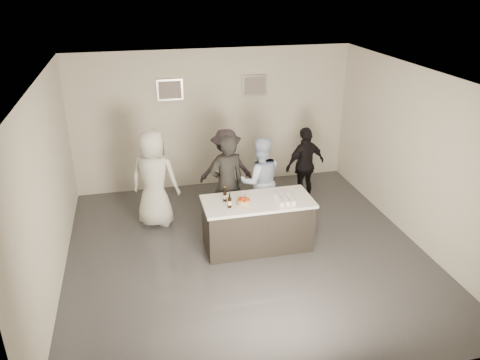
{
  "coord_description": "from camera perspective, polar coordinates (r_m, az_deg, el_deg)",
  "views": [
    {
      "loc": [
        -1.68,
        -6.62,
        4.42
      ],
      "look_at": [
        0.0,
        0.5,
        1.15
      ],
      "focal_mm": 35.0,
      "sensor_mm": 36.0,
      "label": 1
    }
  ],
  "objects": [
    {
      "name": "picture_left",
      "position": [
        9.88,
        -8.55,
        10.82
      ],
      "size": [
        0.54,
        0.04,
        0.44
      ],
      "primitive_type": "cube",
      "color": "#B2B2B7",
      "rests_on": "wall_back"
    },
    {
      "name": "wall_right",
      "position": [
        8.62,
        20.64,
        2.67
      ],
      "size": [
        0.04,
        6.0,
        3.0
      ],
      "primitive_type": "cube",
      "color": "beige",
      "rests_on": "ground"
    },
    {
      "name": "person_main_black",
      "position": [
        8.41,
        -1.62,
        -0.47
      ],
      "size": [
        0.76,
        0.59,
        1.85
      ],
      "primitive_type": "imported",
      "rotation": [
        0.0,
        0.0,
        3.39
      ],
      "color": "black",
      "rests_on": "ground"
    },
    {
      "name": "bar_counter",
      "position": [
        8.09,
        2.12,
        -5.33
      ],
      "size": [
        1.86,
        0.86,
        0.9
      ],
      "primitive_type": "cube",
      "color": "white",
      "rests_on": "ground"
    },
    {
      "name": "wall_left",
      "position": [
        7.36,
        -22.42,
        -1.24
      ],
      "size": [
        0.04,
        6.0,
        3.0
      ],
      "primitive_type": "cube",
      "color": "beige",
      "rests_on": "ground"
    },
    {
      "name": "person_guest_left",
      "position": [
        8.76,
        -10.42,
        0.17
      ],
      "size": [
        1.07,
        0.91,
        1.86
      ],
      "primitive_type": "imported",
      "rotation": [
        0.0,
        0.0,
        2.73
      ],
      "color": "silver",
      "rests_on": "ground"
    },
    {
      "name": "wall_front",
      "position": [
        4.94,
        9.56,
        -12.48
      ],
      "size": [
        6.0,
        0.04,
        3.0
      ],
      "primitive_type": "cube",
      "color": "beige",
      "rests_on": "ground"
    },
    {
      "name": "picture_right",
      "position": [
        10.18,
        1.78,
        11.46
      ],
      "size": [
        0.54,
        0.04,
        0.44
      ],
      "primitive_type": "cube",
      "color": "#B2B2B7",
      "rests_on": "wall_back"
    },
    {
      "name": "person_main_blue",
      "position": [
        8.7,
        2.44,
        -0.12
      ],
      "size": [
        0.84,
        0.65,
        1.71
      ],
      "primitive_type": "imported",
      "rotation": [
        0.0,
        0.0,
        3.13
      ],
      "color": "#AFC2E5",
      "rests_on": "ground"
    },
    {
      "name": "cake",
      "position": [
        7.73,
        0.42,
        -2.7
      ],
      "size": [
        0.21,
        0.21,
        0.08
      ],
      "primitive_type": "cylinder",
      "color": "orange",
      "rests_on": "bar_counter"
    },
    {
      "name": "wall_back",
      "position": [
        10.19,
        -3.25,
        7.39
      ],
      "size": [
        6.0,
        0.04,
        3.0
      ],
      "primitive_type": "cube",
      "color": "beige",
      "rests_on": "ground"
    },
    {
      "name": "candles",
      "position": [
        7.6,
        0.78,
        -3.5
      ],
      "size": [
        0.24,
        0.08,
        0.01
      ],
      "primitive_type": "cube",
      "color": "pink",
      "rests_on": "bar_counter"
    },
    {
      "name": "tumbler_cluster",
      "position": [
        7.86,
        5.49,
        -2.32
      ],
      "size": [
        0.3,
        0.4,
        0.08
      ],
      "primitive_type": "cube",
      "color": "orange",
      "rests_on": "bar_counter"
    },
    {
      "name": "person_guest_right",
      "position": [
        9.68,
        7.94,
        1.85
      ],
      "size": [
        1.01,
        0.65,
        1.6
      ],
      "primitive_type": "imported",
      "rotation": [
        0.0,
        0.0,
        3.45
      ],
      "color": "black",
      "rests_on": "ground"
    },
    {
      "name": "floor",
      "position": [
        8.14,
        0.82,
        -8.83
      ],
      "size": [
        6.0,
        6.0,
        0.0
      ],
      "primitive_type": "plane",
      "color": "#3D3D42",
      "rests_on": "ground"
    },
    {
      "name": "ceiling",
      "position": [
        6.98,
        0.96,
        12.34
      ],
      "size": [
        6.0,
        6.0,
        0.0
      ],
      "primitive_type": "plane",
      "rotation": [
        3.14,
        0.0,
        0.0
      ],
      "color": "white"
    },
    {
      "name": "beer_bottle_b",
      "position": [
        7.58,
        -1.28,
        -2.47
      ],
      "size": [
        0.07,
        0.07,
        0.26
      ],
      "primitive_type": "cylinder",
      "color": "black",
      "rests_on": "bar_counter"
    },
    {
      "name": "beer_bottle_a",
      "position": [
        7.79,
        -1.85,
        -1.73
      ],
      "size": [
        0.07,
        0.07,
        0.26
      ],
      "primitive_type": "cylinder",
      "color": "black",
      "rests_on": "bar_counter"
    },
    {
      "name": "person_guest_back",
      "position": [
        9.39,
        -1.71,
        1.46
      ],
      "size": [
        1.09,
        0.68,
        1.62
      ],
      "primitive_type": "imported",
      "rotation": [
        0.0,
        0.0,
        3.07
      ],
      "color": "#29242B",
      "rests_on": "ground"
    }
  ]
}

